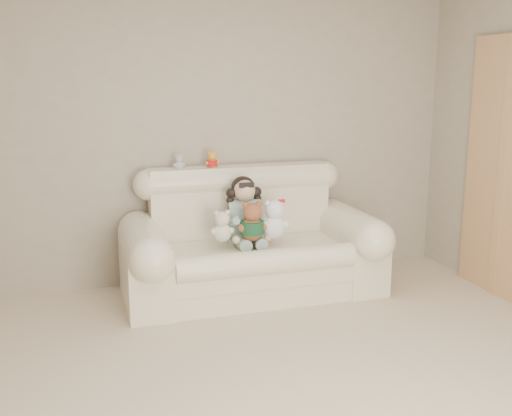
{
  "coord_description": "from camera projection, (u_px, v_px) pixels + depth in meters",
  "views": [
    {
      "loc": [
        -1.1,
        -2.57,
        1.78
      ],
      "look_at": [
        0.28,
        1.9,
        0.75
      ],
      "focal_mm": 42.24,
      "sensor_mm": 36.0,
      "label": 1
    }
  ],
  "objects": [
    {
      "name": "door_panel",
      "position": [
        505.0,
        169.0,
        4.82
      ],
      "size": [
        0.06,
        0.9,
        2.1
      ],
      "primitive_type": "cube",
      "color": "#A27145",
      "rests_on": "floor"
    },
    {
      "name": "grey_mini_plush",
      "position": [
        179.0,
        161.0,
        4.99
      ],
      "size": [
        0.11,
        0.08,
        0.16
      ],
      "primitive_type": null,
      "rotation": [
        0.0,
        0.0,
        -0.06
      ],
      "color": "#ACADB3",
      "rests_on": "sofa"
    },
    {
      "name": "cream_teddy",
      "position": [
        222.0,
        223.0,
        4.72
      ],
      "size": [
        0.22,
        0.19,
        0.3
      ],
      "primitive_type": null,
      "rotation": [
        0.0,
        0.0,
        -0.22
      ],
      "color": "white",
      "rests_on": "sofa"
    },
    {
      "name": "sofa",
      "position": [
        252.0,
        233.0,
        4.93
      ],
      "size": [
        2.1,
        0.95,
        1.03
      ],
      "primitive_type": null,
      "color": "beige",
      "rests_on": "floor"
    },
    {
      "name": "white_cat",
      "position": [
        274.0,
        215.0,
        4.81
      ],
      "size": [
        0.27,
        0.23,
        0.39
      ],
      "primitive_type": null,
      "rotation": [
        0.0,
        0.0,
        0.16
      ],
      "color": "white",
      "rests_on": "sofa"
    },
    {
      "name": "yellow_mini_bear",
      "position": [
        212.0,
        158.0,
        5.06
      ],
      "size": [
        0.14,
        0.12,
        0.18
      ],
      "primitive_type": null,
      "rotation": [
        0.0,
        0.0,
        -0.36
      ],
      "color": "yellow",
      "rests_on": "sofa"
    },
    {
      "name": "seated_child",
      "position": [
        244.0,
        210.0,
        4.95
      ],
      "size": [
        0.4,
        0.46,
        0.56
      ],
      "primitive_type": null,
      "rotation": [
        0.0,
        0.0,
        -0.16
      ],
      "color": "#2E694F",
      "rests_on": "sofa"
    },
    {
      "name": "brown_teddy",
      "position": [
        252.0,
        217.0,
        4.74
      ],
      "size": [
        0.28,
        0.24,
        0.37
      ],
      "primitive_type": null,
      "rotation": [
        0.0,
        0.0,
        -0.26
      ],
      "color": "brown",
      "rests_on": "sofa"
    },
    {
      "name": "wall_back",
      "position": [
        204.0,
        133.0,
        5.15
      ],
      "size": [
        4.5,
        0.0,
        4.5
      ],
      "primitive_type": "plane",
      "rotation": [
        1.57,
        0.0,
        0.0
      ],
      "color": "tan",
      "rests_on": "ground"
    }
  ]
}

